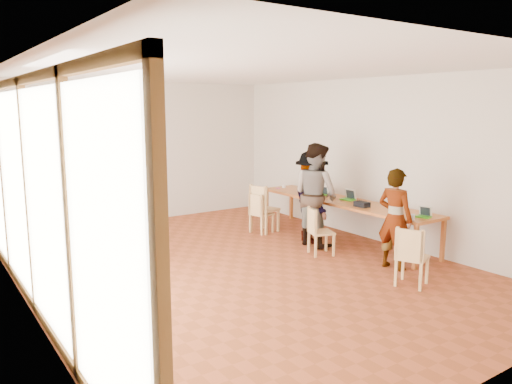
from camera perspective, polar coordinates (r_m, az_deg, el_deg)
ground at (r=7.82m, az=-1.84°, el=-8.65°), size 8.00×8.00×0.00m
wall_back at (r=11.05m, az=-13.23°, el=4.41°), size 6.00×0.10×3.00m
wall_front at (r=4.70m, az=25.56°, el=-3.00°), size 6.00×0.10×3.00m
wall_right at (r=9.44m, az=13.63°, el=3.56°), size 0.10×8.00×3.00m
window_wall at (r=6.41m, az=-24.76°, el=0.20°), size 0.10×8.00×3.00m
ceiling at (r=7.45m, az=-1.97°, el=13.99°), size 6.00×8.00×0.04m
communal_table at (r=9.44m, az=9.83°, el=-1.21°), size 0.80×4.00×0.75m
side_table at (r=8.24m, az=-16.67°, el=-3.28°), size 0.90×0.90×0.75m
chair_near at (r=7.18m, az=17.28°, el=-6.44°), size 0.52×0.52×0.45m
chair_mid at (r=8.42m, az=6.94°, el=-3.91°), size 0.48×0.48×0.43m
chair_far at (r=9.82m, az=0.63°, el=-1.34°), size 0.54×0.54×0.51m
chair_empty at (r=9.79m, az=0.31°, el=-1.97°), size 0.43×0.43×0.42m
chair_spare at (r=9.14m, az=-19.03°, el=-3.10°), size 0.41×0.41×0.46m
person_near at (r=7.89m, az=15.59°, el=-2.97°), size 0.46×0.62×1.56m
person_mid at (r=8.98m, az=6.82°, el=-0.28°), size 0.72×0.91×1.84m
person_far at (r=9.14m, az=6.34°, el=-0.57°), size 0.94×1.23×1.69m
laptop_near at (r=8.29m, az=18.68°, el=-2.39°), size 0.23×0.25×0.18m
laptop_mid at (r=9.48m, az=10.60°, el=-0.55°), size 0.24×0.27×0.21m
laptop_far at (r=9.92m, az=7.65°, el=-0.05°), size 0.23×0.25×0.18m
yellow_mug at (r=9.97m, az=5.32°, el=-0.00°), size 0.12×0.12×0.09m
green_bottle at (r=9.79m, az=6.07°, el=0.38°), size 0.07×0.07×0.28m
clear_glass at (r=8.03m, az=17.46°, el=-2.74°), size 0.07×0.07×0.09m
condiment_cup at (r=10.75m, az=3.21°, el=0.65°), size 0.08×0.08×0.06m
pink_phone at (r=10.63m, az=2.51°, el=0.43°), size 0.05×0.10×0.01m
black_pouch at (r=8.85m, az=12.01°, el=-1.39°), size 0.16×0.26×0.09m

